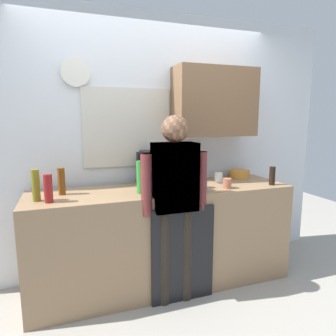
% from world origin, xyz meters
% --- Properties ---
extents(ground_plane, '(8.00, 8.00, 0.00)m').
position_xyz_m(ground_plane, '(0.00, 0.00, 0.00)').
color(ground_plane, '#9E998E').
extents(kitchen_counter, '(2.40, 0.64, 0.94)m').
position_xyz_m(kitchen_counter, '(0.00, 0.30, 0.47)').
color(kitchen_counter, '#937251').
rests_on(kitchen_counter, ground_plane).
extents(dishwasher_panel, '(0.56, 0.02, 0.84)m').
position_xyz_m(dishwasher_panel, '(0.07, -0.03, 0.42)').
color(dishwasher_panel, black).
rests_on(dishwasher_panel, ground_plane).
extents(back_wall_assembly, '(4.00, 0.42, 2.60)m').
position_xyz_m(back_wall_assembly, '(0.08, 0.70, 1.37)').
color(back_wall_assembly, silver).
rests_on(back_wall_assembly, ground_plane).
extents(coffee_maker, '(0.20, 0.20, 0.33)m').
position_xyz_m(coffee_maker, '(-0.08, 0.55, 1.08)').
color(coffee_maker, black).
rests_on(coffee_maker, kitchen_counter).
extents(bottle_amber_beer, '(0.06, 0.06, 0.23)m').
position_xyz_m(bottle_amber_beer, '(-0.88, 0.37, 1.05)').
color(bottle_amber_beer, brown).
rests_on(bottle_amber_beer, kitchen_counter).
extents(bottle_dark_sauce, '(0.06, 0.06, 0.18)m').
position_xyz_m(bottle_dark_sauce, '(1.04, 0.10, 1.03)').
color(bottle_dark_sauce, black).
rests_on(bottle_dark_sauce, kitchen_counter).
extents(bottle_olive_oil, '(0.06, 0.06, 0.25)m').
position_xyz_m(bottle_olive_oil, '(-1.07, 0.22, 1.06)').
color(bottle_olive_oil, olive).
rests_on(bottle_olive_oil, kitchen_counter).
extents(bottle_clear_soda, '(0.09, 0.09, 0.28)m').
position_xyz_m(bottle_clear_soda, '(-0.23, 0.20, 1.08)').
color(bottle_clear_soda, '#2D8C33').
rests_on(bottle_clear_soda, kitchen_counter).
extents(bottle_red_vinegar, '(0.06, 0.06, 0.22)m').
position_xyz_m(bottle_red_vinegar, '(-0.97, 0.15, 1.05)').
color(bottle_red_vinegar, maroon).
rests_on(bottle_red_vinegar, kitchen_counter).
extents(cup_white_mug, '(0.08, 0.08, 0.10)m').
position_xyz_m(cup_white_mug, '(0.63, 0.40, 0.98)').
color(cup_white_mug, white).
rests_on(cup_white_mug, kitchen_counter).
extents(cup_terracotta_mug, '(0.08, 0.08, 0.09)m').
position_xyz_m(cup_terracotta_mug, '(0.56, 0.12, 0.98)').
color(cup_terracotta_mug, '#B26647').
rests_on(cup_terracotta_mug, kitchen_counter).
extents(cup_blue_mug, '(0.08, 0.08, 0.10)m').
position_xyz_m(cup_blue_mug, '(0.35, 0.20, 0.99)').
color(cup_blue_mug, '#3351B2').
rests_on(cup_blue_mug, kitchen_counter).
extents(mixing_bowl, '(0.22, 0.22, 0.08)m').
position_xyz_m(mixing_bowl, '(0.96, 0.53, 0.98)').
color(mixing_bowl, orange).
rests_on(mixing_bowl, kitchen_counter).
extents(potted_plant, '(0.15, 0.15, 0.23)m').
position_xyz_m(potted_plant, '(0.20, 0.12, 1.07)').
color(potted_plant, '#9E5638').
rests_on(potted_plant, kitchen_counter).
extents(storage_canister, '(0.14, 0.14, 0.17)m').
position_xyz_m(storage_canister, '(0.18, 0.45, 1.02)').
color(storage_canister, silver).
rests_on(storage_canister, kitchen_counter).
extents(person_at_sink, '(0.57, 0.22, 1.60)m').
position_xyz_m(person_at_sink, '(0.00, 0.00, 0.95)').
color(person_at_sink, brown).
rests_on(person_at_sink, ground_plane).
extents(person_guest, '(0.57, 0.22, 1.60)m').
position_xyz_m(person_guest, '(0.00, 0.00, 0.95)').
color(person_guest, brown).
rests_on(person_guest, ground_plane).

